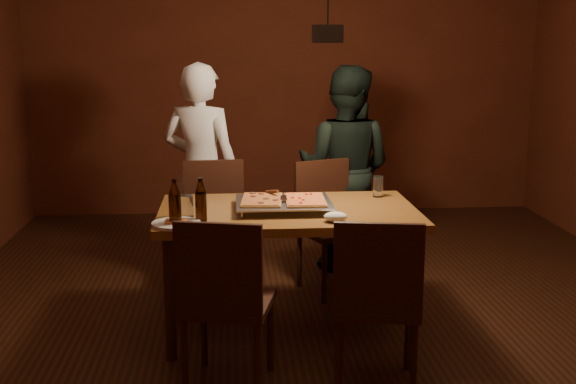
{
  "coord_description": "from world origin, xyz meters",
  "views": [
    {
      "loc": [
        -0.56,
        -4.13,
        1.73
      ],
      "look_at": [
        -0.23,
        -0.04,
        0.85
      ],
      "focal_mm": 45.0,
      "sensor_mm": 36.0,
      "label": 1
    }
  ],
  "objects": [
    {
      "name": "spatula",
      "position": [
        -0.25,
        -0.03,
        0.81
      ],
      "size": [
        0.2,
        0.25,
        0.04
      ],
      "primitive_type": null,
      "rotation": [
        0.0,
        0.0,
        0.54
      ],
      "color": "silver",
      "rests_on": "pizza_tray"
    },
    {
      "name": "water_glass_right",
      "position": [
        0.36,
        0.23,
        0.82
      ],
      "size": [
        0.06,
        0.06,
        0.13
      ],
      "primitive_type": "cylinder",
      "color": "silver",
      "rests_on": "dining_table"
    },
    {
      "name": "diner_dark",
      "position": [
        0.3,
        1.12,
        0.77
      ],
      "size": [
        0.92,
        0.84,
        1.54
      ],
      "primitive_type": "imported",
      "rotation": [
        0.0,
        0.0,
        2.72
      ],
      "color": "black",
      "rests_on": "floor"
    },
    {
      "name": "chair_far_right",
      "position": [
        0.12,
        0.69,
        0.54
      ],
      "size": [
        0.55,
        0.55,
        0.49
      ],
      "rotation": [
        0.0,
        0.0,
        3.52
      ],
      "color": "#38190F",
      "rests_on": "floor"
    },
    {
      "name": "chair_near_left",
      "position": [
        -0.6,
        -0.8,
        0.54
      ],
      "size": [
        0.51,
        0.51,
        0.49
      ],
      "rotation": [
        0.0,
        0.0,
        -0.23
      ],
      "color": "#38190F",
      "rests_on": "floor"
    },
    {
      "name": "water_glass_left",
      "position": [
        -0.81,
        -0.18,
        0.81
      ],
      "size": [
        0.08,
        0.08,
        0.12
      ],
      "primitive_type": "cylinder",
      "color": "silver",
      "rests_on": "dining_table"
    },
    {
      "name": "room_shell",
      "position": [
        0.0,
        0.0,
        1.4
      ],
      "size": [
        6.0,
        6.0,
        6.0
      ],
      "color": "#381C0F",
      "rests_on": "ground"
    },
    {
      "name": "pizza_tray",
      "position": [
        -0.26,
        -0.05,
        0.77
      ],
      "size": [
        0.59,
        0.5,
        0.05
      ],
      "primitive_type": "cube",
      "rotation": [
        0.0,
        0.0,
        -0.09
      ],
      "color": "silver",
      "rests_on": "dining_table"
    },
    {
      "name": "plate_slice",
      "position": [
        -0.85,
        -0.37,
        0.76
      ],
      "size": [
        0.26,
        0.26,
        0.03
      ],
      "color": "white",
      "rests_on": "dining_table"
    },
    {
      "name": "dining_table",
      "position": [
        -0.23,
        -0.04,
        0.68
      ],
      "size": [
        1.5,
        0.9,
        0.75
      ],
      "color": "brown",
      "rests_on": "floor"
    },
    {
      "name": "chair_near_right",
      "position": [
        0.14,
        -0.86,
        0.54
      ],
      "size": [
        0.49,
        0.49,
        0.49
      ],
      "rotation": [
        0.0,
        0.0,
        -0.17
      ],
      "color": "#38190F",
      "rests_on": "floor"
    },
    {
      "name": "pendant_lamp",
      "position": [
        0.0,
        0.0,
        1.76
      ],
      "size": [
        0.18,
        0.18,
        1.1
      ],
      "color": "black",
      "rests_on": "ceiling"
    },
    {
      "name": "diner_white",
      "position": [
        -0.77,
        1.07,
        0.78
      ],
      "size": [
        0.66,
        0.55,
        1.56
      ],
      "primitive_type": "imported",
      "rotation": [
        0.0,
        0.0,
        2.79
      ],
      "color": "white",
      "rests_on": "floor"
    },
    {
      "name": "beer_bottle_a",
      "position": [
        -0.86,
        -0.38,
        0.88
      ],
      "size": [
        0.07,
        0.07,
        0.25
      ],
      "color": "black",
      "rests_on": "dining_table"
    },
    {
      "name": "beer_bottle_b",
      "position": [
        -0.72,
        -0.29,
        0.87
      ],
      "size": [
        0.06,
        0.06,
        0.24
      ],
      "color": "black",
      "rests_on": "dining_table"
    },
    {
      "name": "napkin",
      "position": [
        0.0,
        -0.37,
        0.78
      ],
      "size": [
        0.13,
        0.1,
        0.05
      ],
      "primitive_type": "ellipsoid",
      "color": "white",
      "rests_on": "dining_table"
    },
    {
      "name": "pizza_cheese",
      "position": [
        -0.13,
        -0.07,
        0.81
      ],
      "size": [
        0.24,
        0.37,
        0.02
      ],
      "primitive_type": "cube",
      "rotation": [
        0.0,
        0.0,
        -0.03
      ],
      "color": "gold",
      "rests_on": "pizza_tray"
    },
    {
      "name": "pizza_meat",
      "position": [
        -0.38,
        -0.04,
        0.81
      ],
      "size": [
        0.26,
        0.38,
        0.02
      ],
      "primitive_type": "cube",
      "rotation": [
        0.0,
        0.0,
        -0.1
      ],
      "color": "maroon",
      "rests_on": "pizza_tray"
    },
    {
      "name": "chair_far_left",
      "position": [
        -0.67,
        0.74,
        0.54
      ],
      "size": [
        0.45,
        0.45,
        0.49
      ],
      "rotation": [
        0.0,
        0.0,
        3.22
      ],
      "color": "#38190F",
      "rests_on": "floor"
    }
  ]
}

